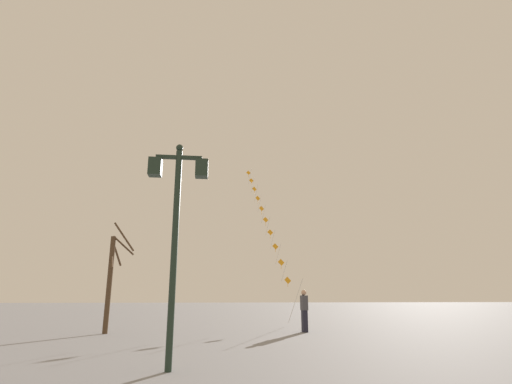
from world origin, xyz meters
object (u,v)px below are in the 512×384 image
(kite_flyer, at_px, (304,310))
(bare_tree, at_px, (111,278))
(kite_train, at_px, (266,222))
(twin_lantern_lamp_post, at_px, (177,208))

(kite_flyer, xyz_separation_m, bare_tree, (-8.04, 0.13, 1.29))
(kite_train, bearing_deg, bare_tree, -133.83)
(kite_train, bearing_deg, kite_flyer, -86.51)
(kite_train, xyz_separation_m, bare_tree, (-7.55, -7.87, -3.90))
(twin_lantern_lamp_post, distance_m, bare_tree, 9.33)
(twin_lantern_lamp_post, relative_size, kite_train, 0.36)
(kite_train, bearing_deg, twin_lantern_lamp_post, -104.39)
(twin_lantern_lamp_post, height_order, bare_tree, twin_lantern_lamp_post)
(kite_flyer, distance_m, bare_tree, 8.15)
(kite_flyer, bearing_deg, kite_train, -0.36)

